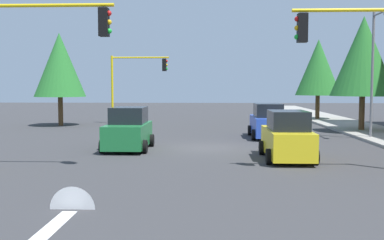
{
  "coord_description": "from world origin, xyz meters",
  "views": [
    {
      "loc": [
        21.5,
        0.31,
        2.93
      ],
      "look_at": [
        -1.89,
        -0.68,
        1.2
      ],
      "focal_mm": 42.36,
      "sensor_mm": 36.0,
      "label": 1
    }
  ],
  "objects_px": {
    "tree_roadside_mid": "(363,56)",
    "traffic_signal_near_right": "(36,52)",
    "traffic_signal_far_right": "(135,75)",
    "car_blue": "(267,122)",
    "car_yellow": "(287,137)",
    "traffic_signal_near_left": "(372,55)",
    "tree_opposite_side": "(60,65)",
    "car_green": "(128,130)",
    "tree_roadside_far": "(318,67)",
    "street_lamp_curbside": "(375,60)"
  },
  "relations": [
    {
      "from": "traffic_signal_near_left",
      "to": "street_lamp_curbside",
      "type": "distance_m",
      "value": 10.24
    },
    {
      "from": "traffic_signal_far_right",
      "to": "tree_roadside_far",
      "type": "distance_m",
      "value": 15.68
    },
    {
      "from": "tree_roadside_mid",
      "to": "tree_roadside_far",
      "type": "distance_m",
      "value": 10.02
    },
    {
      "from": "tree_roadside_mid",
      "to": "traffic_signal_near_right",
      "type": "bearing_deg",
      "value": -48.32
    },
    {
      "from": "car_yellow",
      "to": "tree_roadside_far",
      "type": "bearing_deg",
      "value": 163.92
    },
    {
      "from": "tree_roadside_far",
      "to": "car_yellow",
      "type": "distance_m",
      "value": 22.47
    },
    {
      "from": "tree_opposite_side",
      "to": "traffic_signal_near_right",
      "type": "bearing_deg",
      "value": 16.34
    },
    {
      "from": "car_yellow",
      "to": "car_green",
      "type": "bearing_deg",
      "value": -110.8
    },
    {
      "from": "tree_roadside_mid",
      "to": "car_yellow",
      "type": "height_order",
      "value": "tree_roadside_mid"
    },
    {
      "from": "street_lamp_curbside",
      "to": "traffic_signal_near_right",
      "type": "bearing_deg",
      "value": -57.22
    },
    {
      "from": "car_blue",
      "to": "street_lamp_curbside",
      "type": "bearing_deg",
      "value": 81.73
    },
    {
      "from": "street_lamp_curbside",
      "to": "car_green",
      "type": "bearing_deg",
      "value": -71.41
    },
    {
      "from": "traffic_signal_near_right",
      "to": "car_green",
      "type": "relative_size",
      "value": 1.56
    },
    {
      "from": "traffic_signal_far_right",
      "to": "tree_opposite_side",
      "type": "distance_m",
      "value": 5.76
    },
    {
      "from": "tree_opposite_side",
      "to": "car_blue",
      "type": "height_order",
      "value": "tree_opposite_side"
    },
    {
      "from": "traffic_signal_near_right",
      "to": "street_lamp_curbside",
      "type": "xyz_separation_m",
      "value": [
        -9.61,
        14.92,
        0.22
      ]
    },
    {
      "from": "tree_opposite_side",
      "to": "traffic_signal_far_right",
      "type": "bearing_deg",
      "value": 110.48
    },
    {
      "from": "traffic_signal_near_left",
      "to": "tree_opposite_side",
      "type": "height_order",
      "value": "tree_opposite_side"
    },
    {
      "from": "traffic_signal_near_left",
      "to": "traffic_signal_far_right",
      "type": "bearing_deg",
      "value": -150.46
    },
    {
      "from": "traffic_signal_far_right",
      "to": "street_lamp_curbside",
      "type": "distance_m",
      "value": 18.13
    },
    {
      "from": "street_lamp_curbside",
      "to": "car_green",
      "type": "xyz_separation_m",
      "value": [
        4.29,
        -12.74,
        -3.45
      ]
    },
    {
      "from": "car_green",
      "to": "car_blue",
      "type": "xyz_separation_m",
      "value": [
        -5.11,
        7.07,
        0.0
      ]
    },
    {
      "from": "street_lamp_curbside",
      "to": "tree_roadside_far",
      "type": "relative_size",
      "value": 1.0
    },
    {
      "from": "traffic_signal_near_left",
      "to": "traffic_signal_near_right",
      "type": "xyz_separation_m",
      "value": [
        0.0,
        -11.41,
        0.15
      ]
    },
    {
      "from": "traffic_signal_near_left",
      "to": "tree_roadside_far",
      "type": "relative_size",
      "value": 0.81
    },
    {
      "from": "tree_roadside_far",
      "to": "tree_roadside_mid",
      "type": "bearing_deg",
      "value": 2.86
    },
    {
      "from": "traffic_signal_near_right",
      "to": "street_lamp_curbside",
      "type": "height_order",
      "value": "street_lamp_curbside"
    },
    {
      "from": "tree_roadside_far",
      "to": "car_blue",
      "type": "xyz_separation_m",
      "value": [
        13.57,
        -5.97,
        -3.67
      ]
    },
    {
      "from": "car_yellow",
      "to": "car_blue",
      "type": "height_order",
      "value": "same"
    },
    {
      "from": "traffic_signal_far_right",
      "to": "car_yellow",
      "type": "relative_size",
      "value": 1.33
    },
    {
      "from": "tree_roadside_far",
      "to": "traffic_signal_near_right",
      "type": "bearing_deg",
      "value": -32.39
    },
    {
      "from": "traffic_signal_far_right",
      "to": "tree_roadside_far",
      "type": "xyz_separation_m",
      "value": [
        -4.0,
        15.15,
        0.77
      ]
    },
    {
      "from": "traffic_signal_near_left",
      "to": "car_blue",
      "type": "distance_m",
      "value": 11.09
    },
    {
      "from": "tree_roadside_far",
      "to": "car_green",
      "type": "relative_size",
      "value": 1.86
    },
    {
      "from": "tree_roadside_far",
      "to": "car_green",
      "type": "height_order",
      "value": "tree_roadside_far"
    },
    {
      "from": "tree_roadside_mid",
      "to": "tree_opposite_side",
      "type": "xyz_separation_m",
      "value": [
        -4.0,
        -21.0,
        -0.32
      ]
    },
    {
      "from": "traffic_signal_near_left",
      "to": "tree_roadside_mid",
      "type": "relative_size",
      "value": 0.76
    },
    {
      "from": "street_lamp_curbside",
      "to": "car_yellow",
      "type": "xyz_separation_m",
      "value": [
        6.91,
        -5.84,
        -3.45
      ]
    },
    {
      "from": "car_blue",
      "to": "tree_roadside_mid",
      "type": "bearing_deg",
      "value": 118.87
    },
    {
      "from": "traffic_signal_far_right",
      "to": "car_green",
      "type": "height_order",
      "value": "traffic_signal_far_right"
    },
    {
      "from": "tree_roadside_mid",
      "to": "tree_opposite_side",
      "type": "height_order",
      "value": "tree_roadside_mid"
    },
    {
      "from": "traffic_signal_near_right",
      "to": "car_yellow",
      "type": "height_order",
      "value": "traffic_signal_near_right"
    },
    {
      "from": "tree_roadside_mid",
      "to": "car_yellow",
      "type": "bearing_deg",
      "value": -30.44
    },
    {
      "from": "traffic_signal_far_right",
      "to": "car_blue",
      "type": "height_order",
      "value": "traffic_signal_far_right"
    },
    {
      "from": "tree_opposite_side",
      "to": "car_yellow",
      "type": "distance_m",
      "value": 21.3
    },
    {
      "from": "street_lamp_curbside",
      "to": "car_green",
      "type": "relative_size",
      "value": 1.86
    },
    {
      "from": "tree_opposite_side",
      "to": "car_yellow",
      "type": "xyz_separation_m",
      "value": [
        15.3,
        14.36,
        -3.64
      ]
    },
    {
      "from": "traffic_signal_near_left",
      "to": "tree_opposite_side",
      "type": "xyz_separation_m",
      "value": [
        -18.0,
        -16.69,
        0.55
      ]
    },
    {
      "from": "tree_roadside_far",
      "to": "car_yellow",
      "type": "xyz_separation_m",
      "value": [
        21.3,
        -6.14,
        -3.67
      ]
    },
    {
      "from": "street_lamp_curbside",
      "to": "tree_roadside_far",
      "type": "xyz_separation_m",
      "value": [
        -14.39,
        0.3,
        0.22
      ]
    }
  ]
}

